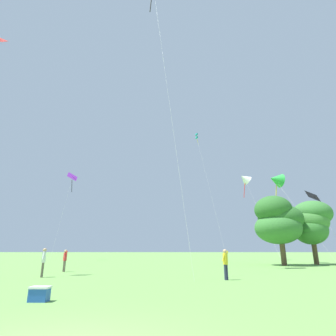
{
  "coord_description": "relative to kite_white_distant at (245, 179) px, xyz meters",
  "views": [
    {
      "loc": [
        1.81,
        -4.75,
        1.53
      ],
      "look_at": [
        1.34,
        27.98,
        11.32
      ],
      "focal_mm": 29.37,
      "sensor_mm": 36.0,
      "label": 1
    }
  ],
  "objects": [
    {
      "name": "tree_left_oak",
      "position": [
        3.4,
        -13.71,
        -8.56
      ],
      "size": [
        4.61,
        4.35,
        7.01
      ],
      "color": "brown",
      "rests_on": "ground_plane"
    },
    {
      "name": "person_near_tree",
      "position": [
        -20.34,
        -24.27,
        -12.28
      ],
      "size": [
        0.43,
        0.38,
        1.56
      ],
      "color": "#665B4C",
      "rests_on": "ground_plane"
    },
    {
      "name": "kite_purple_streamer",
      "position": [
        -29.43,
        -0.44,
        -0.32
      ],
      "size": [
        1.46,
        6.1,
        14.39
      ],
      "color": "purple",
      "rests_on": "ground_plane"
    },
    {
      "name": "person_in_red_shirt",
      "position": [
        -9.53,
        -29.8,
        -12.27
      ],
      "size": [
        0.43,
        0.39,
        1.58
      ],
      "color": "#2D3351",
      "rests_on": "ground_plane"
    },
    {
      "name": "kite_black_large",
      "position": [
        6.28,
        -9.35,
        -5.73
      ],
      "size": [
        1.84,
        6.18,
        9.23
      ],
      "color": "black",
      "rests_on": "ground_plane"
    },
    {
      "name": "kite_white_distant",
      "position": [
        0.0,
        0.0,
        0.0
      ],
      "size": [
        2.6,
        10.82,
        14.37
      ],
      "color": "white",
      "rests_on": "ground_plane"
    },
    {
      "name": "tree_right_cluster",
      "position": [
        -0.97,
        -15.31,
        -8.64
      ],
      "size": [
        5.25,
        5.05,
        7.22
      ],
      "color": "brown",
      "rests_on": "ground_plane"
    },
    {
      "name": "person_far_back",
      "position": [
        -20.06,
        -28.44,
        -12.23
      ],
      "size": [
        0.23,
        0.53,
        1.64
      ],
      "color": "#665B4C",
      "rests_on": "ground_plane"
    },
    {
      "name": "picnic_cooler",
      "position": [
        -16.55,
        -36.27,
        -12.99
      ],
      "size": [
        0.6,
        0.4,
        0.44
      ],
      "color": "#2351B2",
      "rests_on": "ground_plane"
    },
    {
      "name": "kite_green_small",
      "position": [
        1.61,
        -9.39,
        -2.59
      ],
      "size": [
        3.29,
        8.83,
        11.72
      ],
      "color": "green",
      "rests_on": "ground_plane"
    },
    {
      "name": "kite_teal_box",
      "position": [
        -8.15,
        -3.05,
        6.14
      ],
      "size": [
        2.89,
        7.3,
        20.37
      ],
      "color": "teal",
      "rests_on": "ground_plane"
    }
  ]
}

